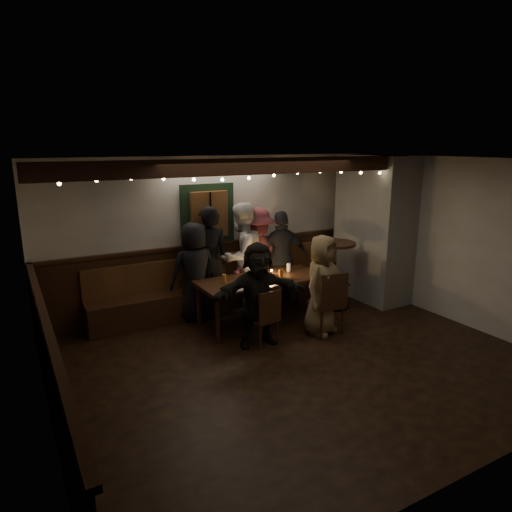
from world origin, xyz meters
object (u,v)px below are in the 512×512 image
chair_near_right (330,300)px  person_c (242,257)px  person_d (256,258)px  person_e (282,258)px  dining_table (262,282)px  high_top (334,266)px  chair_near_left (266,315)px  person_a (195,271)px  chair_end (330,278)px  person_f (258,294)px  person_g (322,285)px  person_b (209,261)px

chair_near_right → person_c: bearing=111.5°
person_d → person_e: person_d is taller
dining_table → high_top: (1.45, 0.03, 0.06)m
chair_near_left → person_a: 1.58m
chair_near_left → chair_end: size_ratio=0.92×
person_f → dining_table: bearing=64.5°
high_top → person_g: size_ratio=0.76×
chair_end → person_a: size_ratio=0.56×
person_f → high_top: bearing=29.2°
chair_end → chair_near_right: bearing=-128.3°
chair_end → person_c: size_ratio=0.48×
dining_table → person_d: bearing=67.9°
person_g → person_e: bearing=58.3°
dining_table → chair_end: bearing=3.8°
chair_near_right → person_d: 1.72m
person_d → person_c: bearing=-13.2°
person_e → person_f: bearing=58.8°
person_c → chair_end: bearing=136.8°
dining_table → person_b: (-0.57, 0.77, 0.25)m
person_a → person_c: 0.86m
chair_near_left → chair_near_right: size_ratio=0.85×
person_e → person_g: bearing=93.6°
person_e → person_g: 1.45m
person_d → person_g: size_ratio=1.15×
dining_table → person_g: bearing=-54.4°
chair_near_left → person_f: 0.31m
chair_near_right → person_e: person_e is taller
high_top → person_g: 1.21m
dining_table → person_e: person_e is taller
chair_near_right → person_f: 1.13m
dining_table → chair_end: 1.44m
person_f → person_g: (1.03, -0.10, 0.01)m
person_d → person_f: size_ratio=1.17×
chair_near_left → person_d: 1.72m
chair_end → person_e: person_e is taller
person_b → person_g: bearing=140.0°
chair_near_left → person_c: 1.59m
high_top → person_b: size_ratio=0.63×
chair_near_right → dining_table: bearing=124.2°
person_g → person_b: bearing=102.5°
chair_near_left → high_top: size_ratio=0.72×
person_b → chair_end: bearing=175.3°
chair_end → person_c: 1.61m
person_g → person_c: bearing=87.7°
chair_near_left → person_d: (0.69, 1.52, 0.40)m
chair_near_left → person_c: person_c is taller
person_c → chair_near_right: bearing=90.6°
chair_end → person_c: person_c is taller
dining_table → person_c: person_c is taller
person_b → person_f: person_b is taller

